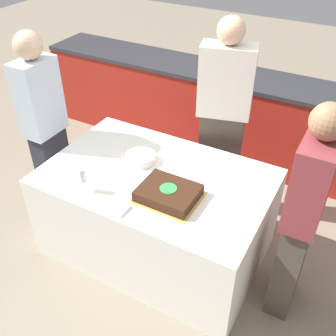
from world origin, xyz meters
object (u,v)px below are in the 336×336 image
object	(u,v)px
person_seated_left	(45,126)
person_seated_right	(303,216)
cake	(168,193)
plate_stack	(141,158)
wine_glass	(83,176)
person_cutting_cake	(223,120)

from	to	relation	value
person_seated_left	person_seated_right	distance (m)	2.08
cake	plate_stack	bearing A→B (deg)	145.54
wine_glass	person_seated_left	bearing A→B (deg)	151.18
cake	wine_glass	distance (m)	0.58
cake	person_seated_left	bearing A→B (deg)	172.03
plate_stack	wine_glass	bearing A→B (deg)	-108.10
plate_stack	person_cutting_cake	xyz separation A→B (m)	(0.38, 0.66, 0.11)
wine_glass	person_seated_right	bearing A→B (deg)	15.50
wine_glass	person_seated_right	distance (m)	1.44
cake	plate_stack	world-z (taller)	cake
plate_stack	person_seated_right	distance (m)	1.23
plate_stack	person_seated_left	bearing A→B (deg)	-173.93
cake	person_seated_left	distance (m)	1.25
wine_glass	person_seated_left	distance (m)	0.80
person_cutting_cake	person_seated_right	size ratio (longest dim) A/B	1.09
person_cutting_cake	person_seated_right	distance (m)	1.13
plate_stack	person_cutting_cake	bearing A→B (deg)	59.77
wine_glass	person_seated_left	xyz separation A→B (m)	(-0.70, 0.38, -0.01)
cake	wine_glass	size ratio (longest dim) A/B	2.32
person_cutting_cake	cake	bearing A→B (deg)	75.32
person_seated_left	plate_stack	bearing A→B (deg)	-83.93
plate_stack	person_seated_left	distance (m)	0.86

